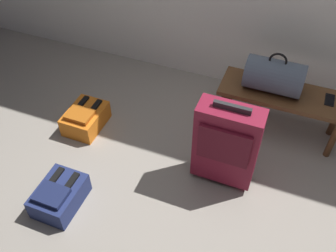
% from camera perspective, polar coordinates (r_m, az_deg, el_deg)
% --- Properties ---
extents(ground_plane, '(6.60, 6.60, 0.00)m').
position_cam_1_polar(ground_plane, '(2.74, 3.26, -12.94)').
color(ground_plane, gray).
extents(bench, '(1.00, 0.36, 0.42)m').
position_cam_1_polar(bench, '(3.14, 16.91, 3.93)').
color(bench, brown).
rests_on(bench, ground).
extents(duffel_bag_slate, '(0.44, 0.26, 0.34)m').
position_cam_1_polar(duffel_bag_slate, '(3.02, 15.70, 7.26)').
color(duffel_bag_slate, '#475160').
rests_on(duffel_bag_slate, bench).
extents(cell_phone, '(0.07, 0.14, 0.01)m').
position_cam_1_polar(cell_phone, '(3.15, 23.16, 3.65)').
color(cell_phone, black).
rests_on(cell_phone, bench).
extents(suitcase_upright_burgundy, '(0.44, 0.21, 0.73)m').
position_cam_1_polar(suitcase_upright_burgundy, '(2.66, 8.78, -2.68)').
color(suitcase_upright_burgundy, maroon).
rests_on(suitcase_upright_burgundy, ground).
extents(backpack_navy, '(0.28, 0.38, 0.21)m').
position_cam_1_polar(backpack_navy, '(2.81, -16.05, -10.04)').
color(backpack_navy, navy).
rests_on(backpack_navy, ground).
extents(backpack_orange, '(0.28, 0.38, 0.21)m').
position_cam_1_polar(backpack_orange, '(3.29, -12.34, 1.17)').
color(backpack_orange, orange).
rests_on(backpack_orange, ground).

